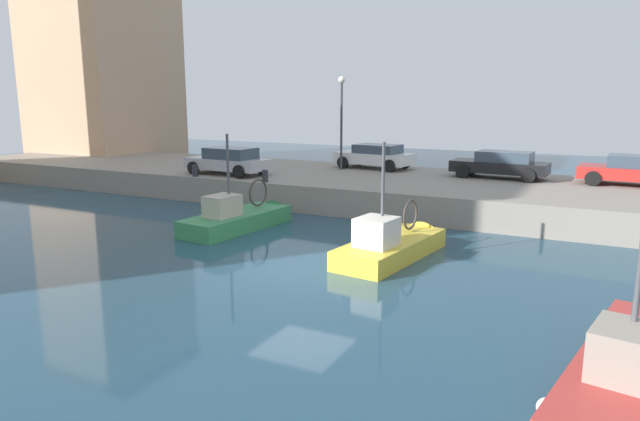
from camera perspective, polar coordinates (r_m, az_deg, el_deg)
The scene contains 13 objects.
water_surface at distance 16.79m, azimuth -1.73°, elevation -5.83°, with size 80.00×80.00×0.00m, color navy.
quay_wall at distance 27.05m, azimuth 10.12°, elevation 1.89°, with size 9.00×56.00×1.20m, color gray.
fishing_boat_yellow at distance 18.25m, azimuth 7.65°, elevation -4.14°, with size 5.67×2.41×4.42m.
fishing_boat_green at distance 22.14m, azimuth -7.78°, elevation -1.42°, with size 5.70×2.32×4.41m.
fishing_boat_red at distance 11.82m, azimuth 29.10°, elevation -14.42°, with size 6.90×2.75×3.75m.
parked_car_white at distance 30.57m, azimuth 5.57°, elevation 5.51°, with size 2.42×4.27×1.30m.
parked_car_black at distance 28.04m, azimuth 17.76°, elevation 4.47°, with size 2.08×4.46×1.28m.
parked_car_silver at distance 28.42m, azimuth -9.21°, elevation 4.99°, with size 2.22×4.35×1.33m.
parked_car_red at distance 27.88m, azimuth 29.09°, elevation 3.58°, with size 2.19×4.32×1.32m.
mooring_bollard_south at distance 25.68m, azimuth -5.56°, elevation 3.49°, with size 0.28×0.28×0.55m, color #2D2D33.
mooring_bollard_mid at distance 28.03m, azimuth -12.48°, elevation 3.93°, with size 0.28×0.28×0.55m, color #2D2D33.
quay_streetlamp at distance 29.85m, azimuth 2.18°, elevation 10.36°, with size 0.36×0.36×4.83m.
waterfront_building_west_mid at distance 44.35m, azimuth -21.08°, elevation 14.37°, with size 8.38×8.33×15.70m.
Camera 1 is at (-14.04, -7.78, 4.95)m, focal length 31.75 mm.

